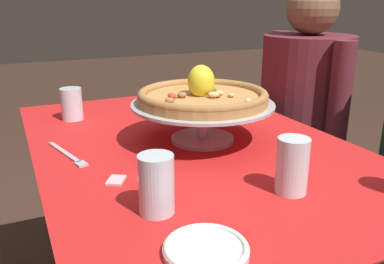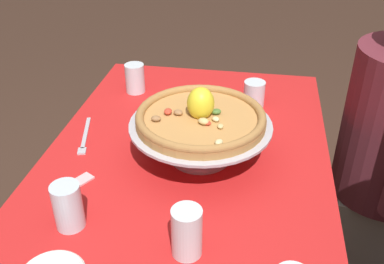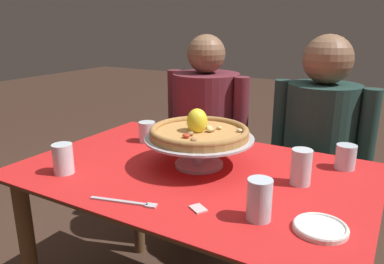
{
  "view_description": "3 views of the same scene",
  "coord_description": "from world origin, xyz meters",
  "px_view_note": "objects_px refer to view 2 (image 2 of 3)",
  "views": [
    {
      "loc": [
        0.99,
        -0.45,
        1.12
      ],
      "look_at": [
        -0.01,
        0.01,
        0.76
      ],
      "focal_mm": 37.98,
      "sensor_mm": 36.0,
      "label": 1
    },
    {
      "loc": [
        1.04,
        0.19,
        1.47
      ],
      "look_at": [
        -0.02,
        0.01,
        0.8
      ],
      "focal_mm": 40.93,
      "sensor_mm": 36.0,
      "label": 2
    },
    {
      "loc": [
        0.63,
        -1.09,
        1.25
      ],
      "look_at": [
        -0.05,
        0.07,
        0.85
      ],
      "focal_mm": 34.64,
      "sensor_mm": 36.0,
      "label": 3
    }
  ],
  "objects_px": {
    "water_glass_front_right": "(68,209)",
    "dinner_fork": "(85,137)",
    "water_glass_front_left": "(135,80)",
    "pizza_stand": "(201,132)",
    "sugar_packet": "(83,179)",
    "water_glass_side_right": "(187,234)",
    "water_glass_back_left": "(254,95)",
    "pizza": "(201,116)"
  },
  "relations": [
    {
      "from": "water_glass_front_right",
      "to": "dinner_fork",
      "type": "bearing_deg",
      "value": -163.45
    },
    {
      "from": "water_glass_front_right",
      "to": "water_glass_front_left",
      "type": "bearing_deg",
      "value": -176.66
    },
    {
      "from": "water_glass_front_left",
      "to": "dinner_fork",
      "type": "xyz_separation_m",
      "value": [
        0.34,
        -0.07,
        -0.04
      ]
    },
    {
      "from": "pizza_stand",
      "to": "sugar_packet",
      "type": "relative_size",
      "value": 8.05
    },
    {
      "from": "water_glass_side_right",
      "to": "water_glass_front_left",
      "type": "bearing_deg",
      "value": -156.4
    },
    {
      "from": "water_glass_side_right",
      "to": "sugar_packet",
      "type": "relative_size",
      "value": 2.41
    },
    {
      "from": "water_glass_front_left",
      "to": "water_glass_front_right",
      "type": "bearing_deg",
      "value": 3.34
    },
    {
      "from": "water_glass_front_right",
      "to": "water_glass_back_left",
      "type": "bearing_deg",
      "value": 149.37
    },
    {
      "from": "pizza_stand",
      "to": "water_glass_front_left",
      "type": "distance_m",
      "value": 0.49
    },
    {
      "from": "pizza_stand",
      "to": "water_glass_front_left",
      "type": "relative_size",
      "value": 3.75
    },
    {
      "from": "pizza",
      "to": "water_glass_front_left",
      "type": "distance_m",
      "value": 0.49
    },
    {
      "from": "water_glass_side_right",
      "to": "sugar_packet",
      "type": "height_order",
      "value": "water_glass_side_right"
    },
    {
      "from": "sugar_packet",
      "to": "water_glass_front_left",
      "type": "bearing_deg",
      "value": -179.42
    },
    {
      "from": "water_glass_front_right",
      "to": "dinner_fork",
      "type": "height_order",
      "value": "water_glass_front_right"
    },
    {
      "from": "water_glass_side_right",
      "to": "water_glass_back_left",
      "type": "bearing_deg",
      "value": 171.02
    },
    {
      "from": "water_glass_back_left",
      "to": "water_glass_front_right",
      "type": "xyz_separation_m",
      "value": [
        0.67,
        -0.4,
        0.01
      ]
    },
    {
      "from": "water_glass_back_left",
      "to": "water_glass_side_right",
      "type": "bearing_deg",
      "value": -8.98
    },
    {
      "from": "water_glass_front_left",
      "to": "water_glass_side_right",
      "type": "relative_size",
      "value": 0.89
    },
    {
      "from": "water_glass_side_right",
      "to": "dinner_fork",
      "type": "xyz_separation_m",
      "value": [
        -0.41,
        -0.4,
        -0.05
      ]
    },
    {
      "from": "water_glass_front_right",
      "to": "dinner_fork",
      "type": "relative_size",
      "value": 0.56
    },
    {
      "from": "pizza_stand",
      "to": "water_glass_side_right",
      "type": "distance_m",
      "value": 0.37
    },
    {
      "from": "pizza",
      "to": "water_glass_side_right",
      "type": "height_order",
      "value": "pizza"
    },
    {
      "from": "pizza",
      "to": "water_glass_front_left",
      "type": "xyz_separation_m",
      "value": [
        -0.38,
        -0.3,
        -0.09
      ]
    },
    {
      "from": "pizza",
      "to": "water_glass_front_right",
      "type": "bearing_deg",
      "value": -38.13
    },
    {
      "from": "water_glass_back_left",
      "to": "sugar_packet",
      "type": "relative_size",
      "value": 1.81
    },
    {
      "from": "pizza",
      "to": "sugar_packet",
      "type": "distance_m",
      "value": 0.36
    },
    {
      "from": "water_glass_side_right",
      "to": "dinner_fork",
      "type": "bearing_deg",
      "value": -135.86
    },
    {
      "from": "water_glass_side_right",
      "to": "pizza_stand",
      "type": "bearing_deg",
      "value": -176.01
    },
    {
      "from": "pizza_stand",
      "to": "pizza",
      "type": "relative_size",
      "value": 1.11
    },
    {
      "from": "water_glass_front_left",
      "to": "dinner_fork",
      "type": "relative_size",
      "value": 0.51
    },
    {
      "from": "water_glass_front_left",
      "to": "water_glass_side_right",
      "type": "height_order",
      "value": "water_glass_side_right"
    },
    {
      "from": "water_glass_back_left",
      "to": "water_glass_side_right",
      "type": "height_order",
      "value": "water_glass_side_right"
    },
    {
      "from": "pizza_stand",
      "to": "pizza",
      "type": "distance_m",
      "value": 0.05
    },
    {
      "from": "pizza",
      "to": "water_glass_back_left",
      "type": "xyz_separation_m",
      "value": [
        -0.34,
        0.14,
        -0.1
      ]
    },
    {
      "from": "water_glass_back_left",
      "to": "sugar_packet",
      "type": "bearing_deg",
      "value": -40.71
    },
    {
      "from": "water_glass_front_left",
      "to": "dinner_fork",
      "type": "height_order",
      "value": "water_glass_front_left"
    },
    {
      "from": "water_glass_back_left",
      "to": "dinner_fork",
      "type": "height_order",
      "value": "water_glass_back_left"
    },
    {
      "from": "water_glass_front_left",
      "to": "water_glass_front_right",
      "type": "relative_size",
      "value": 0.92
    },
    {
      "from": "pizza",
      "to": "water_glass_front_right",
      "type": "height_order",
      "value": "pizza"
    },
    {
      "from": "water_glass_back_left",
      "to": "dinner_fork",
      "type": "relative_size",
      "value": 0.43
    },
    {
      "from": "water_glass_back_left",
      "to": "water_glass_front_left",
      "type": "height_order",
      "value": "water_glass_front_left"
    },
    {
      "from": "pizza",
      "to": "dinner_fork",
      "type": "distance_m",
      "value": 0.39
    }
  ]
}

